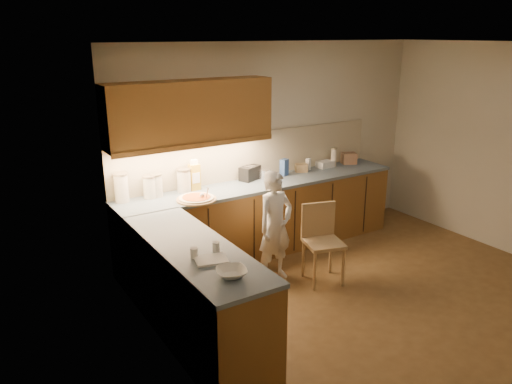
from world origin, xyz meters
TOP-DOWN VIEW (x-y plane):
  - room at (0.00, 0.00)m, footprint 4.54×4.50m
  - l_counter at (-0.92, 1.25)m, footprint 3.77×2.62m
  - backsplash at (-0.38, 1.99)m, footprint 3.75×0.02m
  - upper_cabinets at (-1.27, 1.82)m, footprint 1.95×0.36m
  - pizza_on_board at (-1.38, 1.51)m, footprint 0.45×0.45m
  - child at (-0.68, 0.98)m, footprint 0.50×0.36m
  - wooden_chair at (-0.25, 0.70)m, footprint 0.49×0.49m
  - mixing_bowl at (-1.95, -0.27)m, footprint 0.29×0.29m
  - canister_a at (-2.10, 1.90)m, footprint 0.16×0.16m
  - canister_b at (-1.79, 1.86)m, footprint 0.15×0.15m
  - canister_c at (-1.71, 1.87)m, footprint 0.14×0.14m
  - canister_d at (-1.37, 1.88)m, footprint 0.17×0.17m
  - oil_jug at (-1.23, 1.87)m, footprint 0.13×0.10m
  - toaster at (-0.46, 1.89)m, footprint 0.31×0.25m
  - steel_pot at (-0.28, 1.83)m, footprint 0.16×0.16m
  - blue_box at (0.02, 1.82)m, footprint 0.13×0.11m
  - card_box_a at (0.32, 1.84)m, footprint 0.18×0.16m
  - white_bottle at (0.45, 1.86)m, footprint 0.07×0.07m
  - flat_pack at (0.74, 1.85)m, footprint 0.23×0.16m
  - tall_jar at (0.87, 1.83)m, footprint 0.08×0.08m
  - card_box_b at (1.16, 1.83)m, footprint 0.24×0.22m
  - dough_cloth at (-1.96, 0.05)m, footprint 0.30×0.26m
  - spice_jar_a at (-2.05, 0.18)m, footprint 0.08×0.08m
  - spice_jar_b at (-1.83, 0.20)m, footprint 0.07×0.07m

SIDE VIEW (x-z plane):
  - l_counter at x=-0.92m, z-range 0.00..0.92m
  - wooden_chair at x=-0.25m, z-range 0.07..0.96m
  - child at x=-0.68m, z-range 0.00..1.27m
  - dough_cloth at x=-1.96m, z-range 0.92..0.94m
  - pizza_on_board at x=-1.38m, z-range 0.85..1.03m
  - mixing_bowl at x=-1.95m, z-range 0.92..0.98m
  - spice_jar_b at x=-1.83m, z-range 0.92..1.00m
  - spice_jar_a at x=-2.05m, z-range 0.92..1.01m
  - flat_pack at x=0.74m, z-range 0.92..1.01m
  - card_box_a at x=0.32m, z-range 0.92..1.03m
  - steel_pot at x=-0.28m, z-range 0.92..1.05m
  - card_box_b at x=1.16m, z-range 0.92..1.07m
  - white_bottle at x=0.45m, z-range 0.92..1.08m
  - toaster at x=-0.46m, z-range 0.92..1.10m
  - blue_box at x=0.02m, z-range 0.92..1.14m
  - canister_b at x=-1.79m, z-range 0.92..1.18m
  - tall_jar at x=0.87m, z-range 0.92..1.18m
  - canister_c at x=-1.71m, z-range 0.92..1.19m
  - canister_d at x=-1.37m, z-range 0.92..1.20m
  - canister_a at x=-2.10m, z-range 0.92..1.25m
  - oil_jug at x=-1.23m, z-range 0.90..1.27m
  - backsplash at x=-0.38m, z-range 0.92..1.50m
  - room at x=0.00m, z-range 0.37..2.99m
  - upper_cabinets at x=-1.27m, z-range 1.48..2.21m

